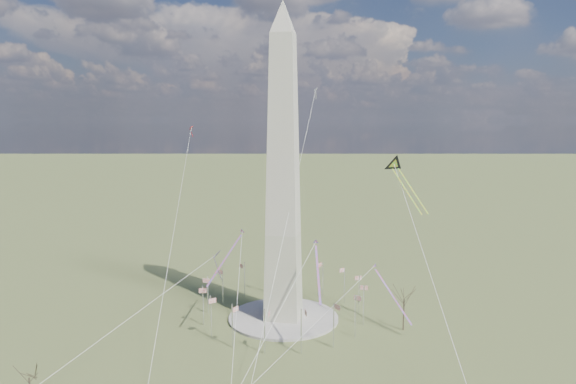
# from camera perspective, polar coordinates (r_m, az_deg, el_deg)

# --- Properties ---
(ground) EXTENTS (2000.00, 2000.00, 0.00)m
(ground) POSITION_cam_1_polar(r_m,az_deg,el_deg) (173.56, -0.51, -13.90)
(ground) COLOR #516331
(ground) RESTS_ON ground
(plaza) EXTENTS (36.00, 36.00, 0.80)m
(plaza) POSITION_cam_1_polar(r_m,az_deg,el_deg) (173.41, -0.51, -13.78)
(plaza) COLOR #A7A199
(plaza) RESTS_ON ground
(washington_monument) EXTENTS (15.56, 15.56, 100.00)m
(washington_monument) POSITION_cam_1_polar(r_m,az_deg,el_deg) (161.94, -0.53, 2.05)
(washington_monument) COLOR #B6B198
(washington_monument) RESTS_ON plaza
(flagpole_ring) EXTENTS (54.40, 54.40, 13.00)m
(flagpole_ring) POSITION_cam_1_polar(r_m,az_deg,el_deg) (170.99, -0.51, -11.64)
(flagpole_ring) COLOR white
(flagpole_ring) RESTS_ON ground
(tree_near) EXTENTS (8.59, 8.59, 15.04)m
(tree_near) POSITION_cam_1_polar(r_m,az_deg,el_deg) (165.27, 12.79, -11.28)
(tree_near) COLOR #433829
(tree_near) RESTS_ON ground
(tree_far) EXTENTS (6.59, 6.59, 11.54)m
(tree_far) POSITION_cam_1_polar(r_m,az_deg,el_deg) (134.42, -26.84, -17.75)
(tree_far) COLOR #433829
(tree_far) RESTS_ON ground
(kite_delta_black) EXTENTS (13.79, 18.85, 15.99)m
(kite_delta_black) POSITION_cam_1_polar(r_m,az_deg,el_deg) (161.98, 11.90, 2.69)
(kite_delta_black) COLOR black
(kite_delta_black) RESTS_ON ground
(kite_diamond_purple) EXTENTS (2.28, 3.51, 10.65)m
(kite_diamond_purple) POSITION_cam_1_polar(r_m,az_deg,el_deg) (177.46, -7.90, -7.18)
(kite_diamond_purple) COLOR #3A1B79
(kite_diamond_purple) RESTS_ON ground
(kite_streamer_left) EXTENTS (5.31, 19.50, 13.53)m
(kite_streamer_left) POSITION_cam_1_polar(r_m,az_deg,el_deg) (149.54, 3.28, -7.96)
(kite_streamer_left) COLOR #FA2729
(kite_streamer_left) RESTS_ON ground
(kite_streamer_mid) EXTENTS (6.81, 19.36, 13.63)m
(kite_streamer_mid) POSITION_cam_1_polar(r_m,az_deg,el_deg) (160.57, -6.44, -6.50)
(kite_streamer_mid) COLOR #FA2729
(kite_streamer_mid) RESTS_ON ground
(kite_streamer_right) EXTENTS (12.96, 17.10, 13.94)m
(kite_streamer_right) POSITION_cam_1_polar(r_m,az_deg,el_deg) (168.77, 10.94, -10.26)
(kite_streamer_right) COLOR #FA2729
(kite_streamer_right) RESTS_ON ground
(kite_small_red) EXTENTS (1.37, 2.09, 4.52)m
(kite_small_red) POSITION_cam_1_polar(r_m,az_deg,el_deg) (214.36, -10.70, 6.91)
(kite_small_red) COLOR red
(kite_small_red) RESTS_ON ground
(kite_small_white) EXTENTS (1.70, 1.56, 4.71)m
(kite_small_white) POSITION_cam_1_polar(r_m,az_deg,el_deg) (206.27, 3.11, 11.20)
(kite_small_white) COLOR silver
(kite_small_white) RESTS_ON ground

